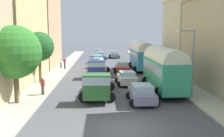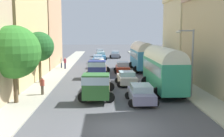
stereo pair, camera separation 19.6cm
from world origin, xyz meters
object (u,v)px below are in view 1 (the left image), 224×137
(parked_bus_1, at_px, (142,55))
(cargo_truck_0, at_px, (98,85))
(car_4, at_px, (142,94))
(car_5, at_px, (127,78))
(car_2, at_px, (100,56))
(car_1, at_px, (97,59))
(car_7, at_px, (114,54))
(car_3, at_px, (99,53))
(pedestrian_2, at_px, (43,86))
(cargo_truck_1, at_px, (98,67))
(car_0, at_px, (99,63))
(pedestrian_0, at_px, (61,62))
(car_6, at_px, (122,67))
(pedestrian_1, at_px, (65,63))
(streetlamp_near, at_px, (190,57))
(parked_bus_0, at_px, (164,67))

(parked_bus_1, xyz_separation_m, cargo_truck_0, (-6.18, -16.89, -1.12))
(car_4, bearing_deg, car_5, 93.80)
(car_2, xyz_separation_m, car_4, (3.42, -34.37, -0.03))
(car_1, relative_size, car_7, 1.15)
(car_3, relative_size, pedestrian_2, 2.22)
(cargo_truck_1, distance_m, car_3, 28.05)
(car_0, distance_m, pedestrian_0, 5.74)
(cargo_truck_0, xyz_separation_m, car_7, (3.16, 36.24, -0.45))
(car_7, bearing_deg, pedestrian_2, -102.88)
(car_4, height_order, car_6, car_6)
(car_1, height_order, pedestrian_2, pedestrian_2)
(pedestrian_1, bearing_deg, streetlamp_near, -54.40)
(pedestrian_1, bearing_deg, car_1, 60.77)
(car_5, xyz_separation_m, pedestrian_2, (-7.89, -4.83, 0.19))
(car_5, distance_m, car_6, 8.74)
(car_2, relative_size, car_5, 1.18)
(parked_bus_0, bearing_deg, car_4, -123.26)
(parked_bus_0, xyz_separation_m, car_0, (-6.24, 17.09, -1.57))
(car_1, bearing_deg, pedestrian_0, -126.13)
(parked_bus_1, xyz_separation_m, car_2, (-6.06, 16.08, -1.55))
(parked_bus_1, height_order, car_5, parked_bus_1)
(parked_bus_0, xyz_separation_m, car_6, (-2.94, 12.17, -1.60))
(cargo_truck_1, distance_m, pedestrian_2, 11.55)
(car_0, bearing_deg, car_1, 92.27)
(cargo_truck_0, bearing_deg, car_2, 89.79)
(parked_bus_0, height_order, pedestrian_1, parked_bus_0)
(car_6, xyz_separation_m, car_7, (-0.06, 21.47, -0.01))
(car_5, bearing_deg, pedestrian_0, 123.82)
(parked_bus_0, height_order, car_2, parked_bus_0)
(car_0, height_order, car_4, car_0)
(streetlamp_near, bearing_deg, cargo_truck_1, 124.42)
(pedestrian_0, bearing_deg, car_1, 53.87)
(car_0, distance_m, car_3, 20.08)
(car_3, xyz_separation_m, pedestrian_0, (-5.70, -20.54, 0.18))
(pedestrian_1, distance_m, streetlamp_near, 22.40)
(parked_bus_0, height_order, streetlamp_near, streetlamp_near)
(car_6, bearing_deg, streetlamp_near, -72.46)
(parked_bus_0, bearing_deg, car_3, 99.55)
(cargo_truck_1, bearing_deg, cargo_truck_0, -89.48)
(car_2, xyz_separation_m, car_7, (3.04, 3.26, -0.02))
(car_4, xyz_separation_m, pedestrian_2, (-8.39, 2.59, 0.20))
(car_5, bearing_deg, parked_bus_0, -47.75)
(cargo_truck_1, height_order, pedestrian_0, cargo_truck_1)
(car_1, relative_size, car_2, 1.02)
(parked_bus_1, xyz_separation_m, car_1, (-6.54, 9.79, -1.57))
(streetlamp_near, bearing_deg, car_5, 129.08)
(parked_bus_0, distance_m, pedestrian_2, 11.19)
(parked_bus_1, relative_size, car_7, 2.15)
(car_0, bearing_deg, car_7, 78.91)
(parked_bus_1, distance_m, car_0, 7.03)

